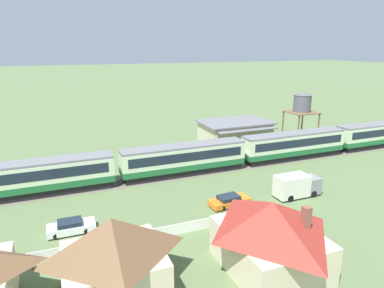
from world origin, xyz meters
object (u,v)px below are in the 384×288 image
(passenger_train, at_px, (244,151))
(water_tower, at_px, (302,104))
(parked_car_white, at_px, (71,227))
(station_building, at_px, (235,132))
(cottage_brown_roof_2, at_px, (113,252))
(parked_car_orange, at_px, (229,201))
(delivery_truck_grey, at_px, (296,186))
(cottage_red_roof, at_px, (271,235))

(passenger_train, height_order, water_tower, water_tower)
(passenger_train, xyz_separation_m, parked_car_white, (-24.47, -10.37, -1.69))
(station_building, xyz_separation_m, parked_car_white, (-29.21, -21.79, -1.39))
(cottage_brown_roof_2, distance_m, parked_car_orange, 16.56)
(passenger_train, distance_m, cottage_brown_roof_2, 29.38)
(parked_car_orange, distance_m, delivery_truck_grey, 8.32)
(cottage_brown_roof_2, distance_m, parked_car_white, 9.77)
(parked_car_white, bearing_deg, cottage_brown_roof_2, -73.78)
(cottage_brown_roof_2, bearing_deg, station_building, 49.22)
(passenger_train, relative_size, water_tower, 8.27)
(station_building, height_order, cottage_red_roof, cottage_red_roof)
(cottage_red_roof, distance_m, parked_car_orange, 11.43)
(water_tower, distance_m, parked_car_orange, 33.70)
(passenger_train, xyz_separation_m, cottage_brown_roof_2, (-21.95, -19.53, 0.59))
(passenger_train, distance_m, water_tower, 20.85)
(station_building, xyz_separation_m, parked_car_orange, (-12.80, -22.25, -1.43))
(passenger_train, bearing_deg, station_building, 67.45)
(cottage_brown_roof_2, bearing_deg, delivery_truck_grey, 19.59)
(station_building, xyz_separation_m, water_tower, (13.15, -1.59, 4.54))
(water_tower, distance_m, cottage_red_roof, 42.54)
(station_building, distance_m, parked_car_white, 36.47)
(cottage_red_roof, distance_m, delivery_truck_grey, 14.72)
(water_tower, relative_size, cottage_red_roof, 1.02)
(parked_car_orange, bearing_deg, water_tower, 34.07)
(parked_car_white, relative_size, delivery_truck_grey, 0.79)
(parked_car_orange, bearing_deg, cottage_red_roof, -106.41)
(parked_car_orange, bearing_deg, station_building, 55.64)
(delivery_truck_grey, bearing_deg, parked_car_orange, 174.35)
(water_tower, xyz_separation_m, parked_car_orange, (-25.94, -20.66, -5.97))
(cottage_brown_roof_2, height_order, delivery_truck_grey, cottage_brown_roof_2)
(water_tower, distance_m, parked_car_white, 47.30)
(water_tower, relative_size, parked_car_orange, 1.86)
(cottage_red_roof, bearing_deg, station_building, 65.52)
(cottage_red_roof, bearing_deg, delivery_truck_grey, 43.78)
(parked_car_white, bearing_deg, water_tower, 26.36)
(station_building, distance_m, cottage_brown_roof_2, 40.88)
(water_tower, relative_size, delivery_truck_grey, 1.58)
(passenger_train, height_order, cottage_brown_roof_2, cottage_brown_roof_2)
(passenger_train, xyz_separation_m, parked_car_orange, (-8.05, -10.83, -1.73))
(delivery_truck_grey, bearing_deg, passenger_train, 90.95)
(station_building, distance_m, water_tower, 14.00)
(station_building, xyz_separation_m, cottage_red_roof, (-15.11, -33.19, 0.96))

